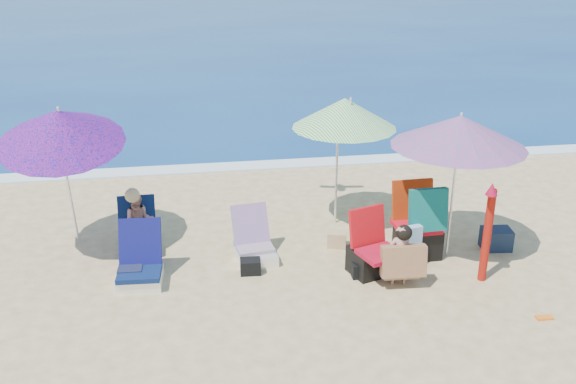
{
  "coord_description": "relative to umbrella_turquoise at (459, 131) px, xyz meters",
  "views": [
    {
      "loc": [
        -1.52,
        -6.82,
        4.31
      ],
      "look_at": [
        -0.3,
        1.0,
        1.1
      ],
      "focal_mm": 39.72,
      "sensor_mm": 36.0,
      "label": 1
    }
  ],
  "objects": [
    {
      "name": "ground",
      "position": [
        -2.03,
        -0.96,
        -1.85
      ],
      "size": [
        120.0,
        120.0,
        0.0
      ],
      "color": "#D8BC84",
      "rests_on": "ground"
    },
    {
      "name": "foam",
      "position": [
        -2.03,
        4.14,
        -1.83
      ],
      "size": [
        120.0,
        0.5,
        0.04
      ],
      "color": "white",
      "rests_on": "ground"
    },
    {
      "name": "umbrella_turquoise",
      "position": [
        0.0,
        0.0,
        0.0
      ],
      "size": [
        1.96,
        1.96,
        2.1
      ],
      "color": "white",
      "rests_on": "ground"
    },
    {
      "name": "umbrella_striped",
      "position": [
        -1.29,
        1.21,
        -0.02
      ],
      "size": [
        2.01,
        2.01,
        2.1
      ],
      "color": "silver",
      "rests_on": "ground"
    },
    {
      "name": "umbrella_blue",
      "position": [
        -5.31,
        0.82,
        0.07
      ],
      "size": [
        1.8,
        1.86,
        2.34
      ],
      "color": "white",
      "rests_on": "ground"
    },
    {
      "name": "furled_umbrella",
      "position": [
        0.16,
        -0.8,
        -1.06
      ],
      "size": [
        0.23,
        0.27,
        1.44
      ],
      "color": "#9D140B",
      "rests_on": "ground"
    },
    {
      "name": "chair_navy",
      "position": [
        -4.34,
        -0.14,
        -1.64
      ],
      "size": [
        0.61,
        0.75,
        0.8
      ],
      "color": "#0C1C44",
      "rests_on": "ground"
    },
    {
      "name": "chair_rainbow",
      "position": [
        -2.78,
        0.27,
        -1.66
      ],
      "size": [
        0.62,
        0.78,
        0.74
      ],
      "color": "#F18855",
      "rests_on": "ground"
    },
    {
      "name": "camp_chair_left",
      "position": [
        -1.26,
        -0.38,
        -1.57
      ],
      "size": [
        0.71,
        0.83,
        0.93
      ],
      "color": "#A50B21",
      "rests_on": "ground"
    },
    {
      "name": "camp_chair_right",
      "position": [
        -0.45,
        0.03,
        -1.45
      ],
      "size": [
        0.65,
        0.81,
        1.11
      ],
      "color": "red",
      "rests_on": "ground"
    },
    {
      "name": "person_center",
      "position": [
        -0.96,
        -0.74,
        -1.44
      ],
      "size": [
        0.6,
        0.51,
        0.86
      ],
      "color": "tan",
      "rests_on": "ground"
    },
    {
      "name": "person_left",
      "position": [
        -4.4,
        0.84,
        -1.41
      ],
      "size": [
        0.56,
        0.67,
        0.98
      ],
      "color": "#A87265",
      "rests_on": "ground"
    },
    {
      "name": "bag_navy_a",
      "position": [
        -4.47,
        -0.18,
        -1.73
      ],
      "size": [
        0.33,
        0.24,
        0.25
      ],
      "color": "#181C36",
      "rests_on": "ground"
    },
    {
      "name": "bag_black_a",
      "position": [
        -2.87,
        -0.12,
        -1.75
      ],
      "size": [
        0.29,
        0.22,
        0.2
      ],
      "color": "black",
      "rests_on": "ground"
    },
    {
      "name": "bag_tan",
      "position": [
        -1.53,
        0.48,
        -1.74
      ],
      "size": [
        0.32,
        0.26,
        0.23
      ],
      "color": "tan",
      "rests_on": "ground"
    },
    {
      "name": "bag_navy_b",
      "position": [
        0.77,
        0.05,
        -1.7
      ],
      "size": [
        0.45,
        0.36,
        0.31
      ],
      "color": "#182234",
      "rests_on": "ground"
    },
    {
      "name": "bag_black_b",
      "position": [
        -1.4,
        -0.45,
        -1.75
      ],
      "size": [
        0.27,
        0.19,
        0.2
      ],
      "color": "black",
      "rests_on": "ground"
    },
    {
      "name": "orange_item",
      "position": [
        0.52,
        -1.79,
        -1.84
      ],
      "size": [
        0.21,
        0.1,
        0.03
      ],
      "color": "orange",
      "rests_on": "ground"
    }
  ]
}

